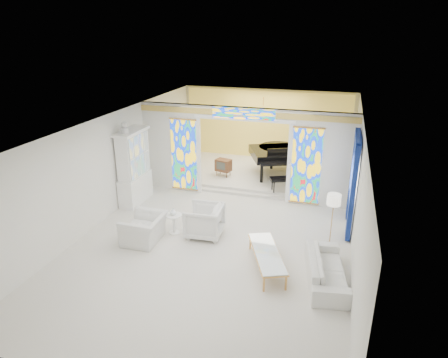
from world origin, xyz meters
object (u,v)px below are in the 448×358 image
(coffee_table, at_px, (267,254))
(grand_piano, at_px, (277,153))
(armchair_right, at_px, (204,221))
(tv_console, at_px, (223,165))
(armchair_left, at_px, (144,229))
(china_cabinet, at_px, (134,167))
(sofa, at_px, (326,269))

(coffee_table, height_order, grand_piano, grand_piano)
(armchair_right, distance_m, tv_console, 4.20)
(armchair_left, height_order, tv_console, tv_console)
(armchair_left, relative_size, tv_console, 1.78)
(armchair_left, height_order, grand_piano, grand_piano)
(armchair_left, xyz_separation_m, coffee_table, (3.34, -0.32, 0.02))
(china_cabinet, relative_size, sofa, 1.32)
(armchair_right, xyz_separation_m, grand_piano, (1.10, 4.95, 0.54))
(sofa, relative_size, coffee_table, 1.04)
(sofa, xyz_separation_m, coffee_table, (-1.37, 0.11, 0.09))
(armchair_right, distance_m, coffee_table, 2.20)
(china_cabinet, height_order, coffee_table, china_cabinet)
(sofa, bearing_deg, coffee_table, 75.74)
(armchair_right, bearing_deg, grand_piano, 163.62)
(china_cabinet, bearing_deg, tv_console, 50.48)
(china_cabinet, xyz_separation_m, armchair_right, (2.87, -1.51, -0.73))
(china_cabinet, bearing_deg, sofa, -23.55)
(armchair_left, xyz_separation_m, sofa, (4.71, -0.43, -0.06))
(coffee_table, relative_size, tv_console, 3.13)
(armchair_right, relative_size, coffee_table, 0.49)
(china_cabinet, distance_m, grand_piano, 5.26)
(grand_piano, distance_m, tv_console, 2.02)
(china_cabinet, xyz_separation_m, sofa, (6.17, -2.69, -0.87))
(coffee_table, xyz_separation_m, grand_piano, (-0.82, 6.02, 0.59))
(china_cabinet, relative_size, grand_piano, 0.82)
(armchair_right, bearing_deg, coffee_table, 57.08)
(armchair_left, bearing_deg, tv_console, 170.37)
(armchair_right, xyz_separation_m, sofa, (3.29, -1.18, -0.14))
(coffee_table, bearing_deg, grand_piano, 97.78)
(sofa, distance_m, tv_console, 6.66)
(china_cabinet, height_order, tv_console, china_cabinet)
(armchair_right, height_order, grand_piano, grand_piano)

